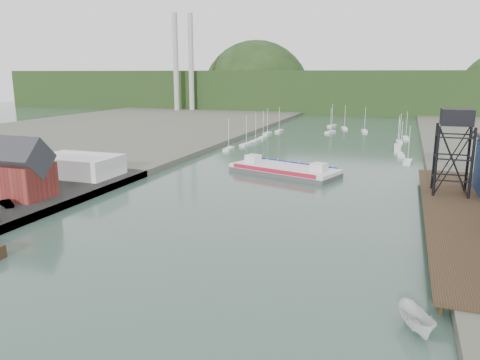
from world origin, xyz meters
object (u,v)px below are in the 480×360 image
Objects in this scene: harbor_building at (17,174)px; lift_tower at (456,122)px; motorboat at (417,321)px; chain_ferry at (284,170)px.

lift_tower is at bearing 19.98° from harbor_building.
harbor_building is at bearing 138.65° from motorboat.
lift_tower is at bearing -5.61° from chain_ferry.
harbor_building is at bearing -160.02° from lift_tower.
lift_tower reaches higher than motorboat.
harbor_building is 2.01× the size of motorboat.
lift_tower is 0.56× the size of chain_ferry.
motorboat is (-6.49, -50.55, -14.48)m from lift_tower.
harbor_building is 60.05m from chain_ferry.
lift_tower reaches higher than harbor_building.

